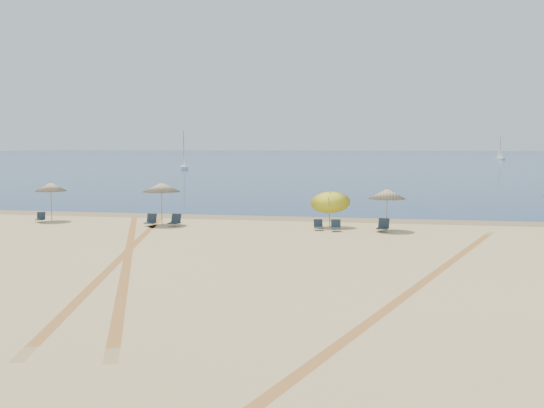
# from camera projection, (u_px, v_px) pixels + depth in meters

# --- Properties ---
(ground) EXTENTS (160.00, 160.00, 0.00)m
(ground) POSITION_uv_depth(u_px,v_px,m) (136.00, 321.00, 16.89)
(ground) COLOR tan
(ground) RESTS_ON ground
(ocean) EXTENTS (500.00, 500.00, 0.00)m
(ocean) POSITION_uv_depth(u_px,v_px,m) (371.00, 156.00, 236.96)
(ocean) COLOR #0C2151
(ocean) RESTS_ON ground
(wet_sand) EXTENTS (500.00, 500.00, 0.00)m
(wet_sand) POSITION_uv_depth(u_px,v_px,m) (283.00, 218.00, 40.36)
(wet_sand) COLOR olive
(wet_sand) RESTS_ON ground
(umbrella_1) EXTENTS (1.93, 1.93, 2.49)m
(umbrella_1) POSITION_uv_depth(u_px,v_px,m) (51.00, 187.00, 38.60)
(umbrella_1) COLOR gray
(umbrella_1) RESTS_ON ground
(umbrella_2) EXTENTS (2.27, 2.27, 2.60)m
(umbrella_2) POSITION_uv_depth(u_px,v_px,m) (161.00, 187.00, 36.78)
(umbrella_2) COLOR gray
(umbrella_2) RESTS_ON ground
(umbrella_3) EXTENTS (2.30, 2.29, 2.49)m
(umbrella_3) POSITION_uv_depth(u_px,v_px,m) (330.00, 198.00, 35.73)
(umbrella_3) COLOR gray
(umbrella_3) RESTS_ON ground
(umbrella_4) EXTENTS (2.07, 2.07, 2.40)m
(umbrella_4) POSITION_uv_depth(u_px,v_px,m) (387.00, 194.00, 34.33)
(umbrella_4) COLOR gray
(umbrella_4) RESTS_ON ground
(chair_2) EXTENTS (0.64, 0.70, 0.60)m
(chair_2) POSITION_uv_depth(u_px,v_px,m) (41.00, 218.00, 38.39)
(chair_2) COLOR #1C252D
(chair_2) RESTS_ON ground
(chair_3) EXTENTS (0.58, 0.68, 0.70)m
(chair_3) POSITION_uv_depth(u_px,v_px,m) (151.00, 220.00, 36.57)
(chair_3) COLOR #1C252D
(chair_3) RESTS_ON ground
(chair_4) EXTENTS (0.68, 0.77, 0.72)m
(chair_4) POSITION_uv_depth(u_px,v_px,m) (175.00, 221.00, 36.38)
(chair_4) COLOR #1C252D
(chair_4) RESTS_ON ground
(chair_5) EXTENTS (0.62, 0.69, 0.60)m
(chair_5) POSITION_uv_depth(u_px,v_px,m) (318.00, 225.00, 34.71)
(chair_5) COLOR #1C252D
(chair_5) RESTS_ON ground
(chair_6) EXTENTS (0.63, 0.70, 0.64)m
(chair_6) POSITION_uv_depth(u_px,v_px,m) (336.00, 226.00, 34.28)
(chair_6) COLOR #1C252D
(chair_6) RESTS_ON ground
(chair_7) EXTENTS (0.73, 0.81, 0.72)m
(chair_7) POSITION_uv_depth(u_px,v_px,m) (383.00, 226.00, 34.12)
(chair_7) COLOR #1C252D
(chair_7) RESTS_ON ground
(sailboat_0) EXTENTS (2.49, 4.92, 7.10)m
(sailboat_0) POSITION_uv_depth(u_px,v_px,m) (500.00, 153.00, 186.66)
(sailboat_0) COLOR white
(sailboat_0) RESTS_ON ocean
(sailboat_1) EXTENTS (3.07, 5.00, 7.30)m
(sailboat_1) POSITION_uv_depth(u_px,v_px,m) (184.00, 157.00, 118.37)
(sailboat_1) COLOR white
(sailboat_1) RESTS_ON ocean
(tire_tracks) EXTENTS (48.75, 41.12, 0.00)m
(tire_tracks) POSITION_uv_depth(u_px,v_px,m) (209.00, 260.00, 25.77)
(tire_tracks) COLOR tan
(tire_tracks) RESTS_ON ground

